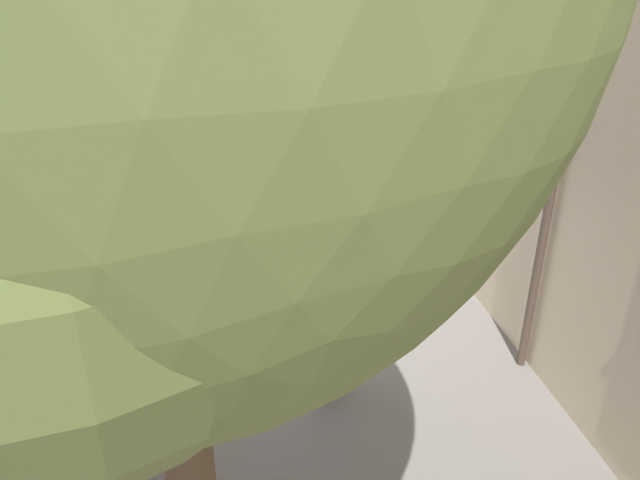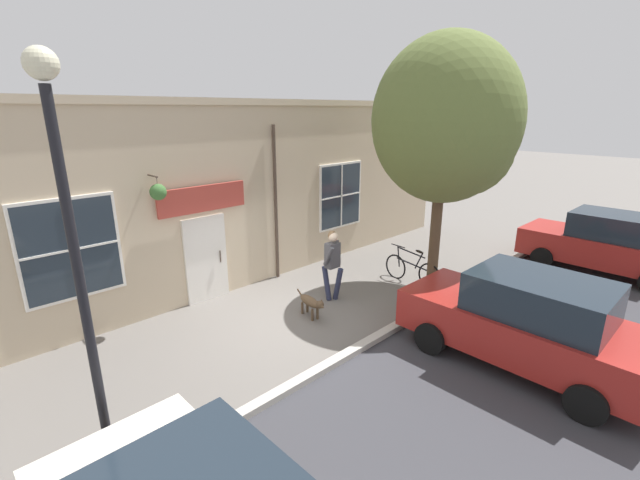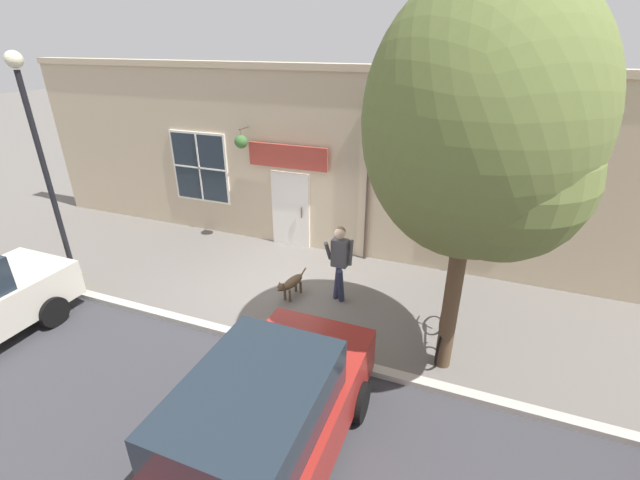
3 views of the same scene
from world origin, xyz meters
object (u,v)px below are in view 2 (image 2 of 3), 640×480
street_tree_by_curb (449,127)px  parked_car_far_end (608,243)px  leaning_bicycle (412,270)px  fire_hydrant (111,452)px  street_lamp (71,229)px  parked_car_mid_block (527,321)px  pedestrian_walking (333,259)px  dog_on_leash (311,302)px

street_tree_by_curb → parked_car_far_end: 6.16m
leaning_bicycle → fire_hydrant: 8.22m
street_lamp → parked_car_mid_block: bearing=67.5°
pedestrian_walking → parked_car_far_end: size_ratio=0.41×
leaning_bicycle → parked_car_mid_block: (3.64, -1.83, 0.50)m
dog_on_leash → parked_car_far_end: parked_car_far_end is taller
fire_hydrant → leaning_bicycle: bearing=97.1°
street_tree_by_curb → fire_hydrant: 9.14m
street_tree_by_curb → parked_car_far_end: street_tree_by_curb is taller
street_lamp → street_tree_by_curb: bearing=92.7°
leaning_bicycle → street_tree_by_curb: bearing=16.4°
leaning_bicycle → street_lamp: (1.02, -8.16, 2.93)m
street_lamp → fire_hydrant: street_lamp is taller
parked_car_mid_block → fire_hydrant: (-2.62, -6.33, -0.48)m
street_tree_by_curb → fire_hydrant: size_ratio=8.11×
dog_on_leash → street_lamp: 5.84m
pedestrian_walking → parked_car_far_end: 8.09m
dog_on_leash → pedestrian_walking: bearing=107.6°
leaning_bicycle → fire_hydrant: size_ratio=2.26×
pedestrian_walking → parked_car_mid_block: 4.42m
dog_on_leash → parked_car_far_end: (3.86, 7.94, 0.51)m
street_tree_by_curb → leaning_bicycle: street_tree_by_curb is taller
pedestrian_walking → street_tree_by_curb: street_tree_by_curb is taller
leaning_bicycle → parked_car_mid_block: 4.10m
parked_car_mid_block → street_tree_by_curb: bearing=146.2°
street_tree_by_curb → parked_car_mid_block: street_tree_by_curb is taller
parked_car_mid_block → street_lamp: (-2.62, -6.34, 2.43)m
leaning_bicycle → street_lamp: street_lamp is taller
parked_car_far_end → street_lamp: size_ratio=0.84×
leaning_bicycle → pedestrian_walking: bearing=-108.0°
parked_car_mid_block → fire_hydrant: parked_car_mid_block is taller
pedestrian_walking → parked_car_mid_block: (4.39, 0.49, -0.20)m
fire_hydrant → street_tree_by_curb: bearing=92.7°
street_tree_by_curb → parked_car_mid_block: bearing=-33.8°
pedestrian_walking → parked_car_far_end: pedestrian_walking is taller
parked_car_far_end → dog_on_leash: bearing=-116.0°
pedestrian_walking → parked_car_mid_block: pedestrian_walking is taller
parked_car_far_end → street_lamp: street_lamp is taller
pedestrian_walking → street_lamp: 6.51m
parked_car_mid_block → parked_car_far_end: (-0.20, 6.43, 0.00)m
fire_hydrant → pedestrian_walking: bearing=106.9°
parked_car_mid_block → leaning_bicycle: bearing=153.3°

